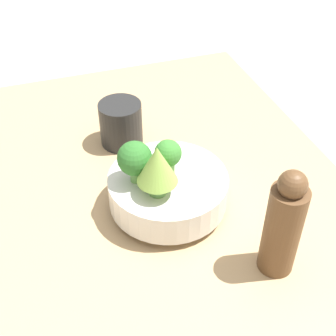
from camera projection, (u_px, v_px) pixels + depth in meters
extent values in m
plane|color=#ADA89E|center=(179.00, 236.00, 0.84)|extent=(6.00, 6.00, 0.00)
cube|color=tan|center=(179.00, 227.00, 0.82)|extent=(1.10, 0.67, 0.05)
cylinder|color=silver|center=(168.00, 203.00, 0.82)|extent=(0.09, 0.09, 0.01)
cylinder|color=silver|center=(168.00, 189.00, 0.80)|extent=(0.20, 0.20, 0.05)
cylinder|color=#6BA34C|center=(168.00, 169.00, 0.77)|extent=(0.02, 0.02, 0.04)
sphere|color=#387A2D|center=(168.00, 153.00, 0.75)|extent=(0.04, 0.04, 0.04)
cylinder|color=#609347|center=(158.00, 187.00, 0.74)|extent=(0.03, 0.03, 0.03)
cone|color=#84AD47|center=(157.00, 165.00, 0.71)|extent=(0.07, 0.07, 0.07)
cylinder|color=#6BA34C|center=(136.00, 174.00, 0.76)|extent=(0.02, 0.02, 0.03)
sphere|color=#2D6B28|center=(135.00, 158.00, 0.74)|extent=(0.06, 0.06, 0.06)
cylinder|color=black|center=(121.00, 124.00, 0.94)|extent=(0.09, 0.09, 0.09)
cylinder|color=brown|center=(282.00, 231.00, 0.68)|extent=(0.05, 0.05, 0.16)
sphere|color=brown|center=(293.00, 185.00, 0.62)|extent=(0.04, 0.04, 0.04)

